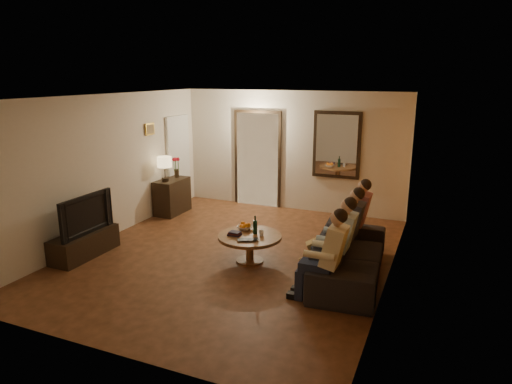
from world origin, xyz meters
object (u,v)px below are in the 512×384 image
at_px(dresser, 172,196).
at_px(tv_stand, 85,244).
at_px(person_a, 329,260).
at_px(person_c, 348,231).
at_px(tv, 81,214).
at_px(person_b, 339,244).
at_px(wine_bottle, 255,224).
at_px(sofa, 350,255).
at_px(dog, 321,245).
at_px(bowl, 245,228).
at_px(coffee_table, 250,248).
at_px(table_lamp, 165,169).
at_px(person_d, 356,220).
at_px(laptop, 248,241).

relative_size(dresser, tv_stand, 0.69).
xyz_separation_m(person_a, person_c, (0.00, 1.20, 0.00)).
height_order(tv, person_b, person_b).
bearing_deg(wine_bottle, dresser, 147.78).
relative_size(dresser, person_a, 0.70).
relative_size(dresser, person_b, 0.70).
bearing_deg(sofa, wine_bottle, 84.44).
bearing_deg(person_b, dog, 122.27).
bearing_deg(tv_stand, wine_bottle, 19.46).
xyz_separation_m(dresser, wine_bottle, (2.67, -1.69, 0.23)).
height_order(sofa, bowl, sofa).
bearing_deg(sofa, person_a, 169.03).
xyz_separation_m(sofa, dog, (-0.54, 0.39, -0.05)).
bearing_deg(tv, bowl, -66.46).
distance_m(person_a, dog, 1.40).
relative_size(coffee_table, wine_bottle, 3.29).
bearing_deg(wine_bottle, person_c, 10.83).
bearing_deg(table_lamp, person_d, -8.17).
height_order(table_lamp, coffee_table, table_lamp).
bearing_deg(tv, person_a, -89.72).
xyz_separation_m(tv, person_c, (4.11, 1.22, -0.13)).
height_order(sofa, person_b, person_b).
relative_size(tv, person_c, 0.94).
bearing_deg(table_lamp, tv, -90.00).
bearing_deg(coffee_table, dog, 23.87).
height_order(table_lamp, person_b, table_lamp).
height_order(dresser, person_a, person_a).
relative_size(person_c, laptop, 3.65).
xyz_separation_m(person_c, person_d, (0.00, 0.60, 0.00)).
bearing_deg(tv_stand, dresser, 90.00).
relative_size(person_a, coffee_table, 1.18).
relative_size(sofa, wine_bottle, 7.39).
distance_m(person_d, laptop, 1.88).
bearing_deg(wine_bottle, coffee_table, -116.57).
distance_m(dresser, sofa, 4.55).
distance_m(person_b, dog, 0.88).
bearing_deg(person_c, tv, -163.48).
distance_m(tv_stand, person_b, 4.18).
relative_size(dresser, tv, 0.75).
bearing_deg(bowl, person_a, -32.07).
bearing_deg(person_b, laptop, -177.73).
height_order(tv, coffee_table, tv).
bearing_deg(table_lamp, dresser, 90.00).
relative_size(dog, wine_bottle, 1.81).
xyz_separation_m(dresser, person_d, (4.11, -0.81, 0.23)).
bearing_deg(bowl, dresser, 147.37).
bearing_deg(dog, laptop, -165.50).
bearing_deg(person_c, laptop, -154.74).
bearing_deg(table_lamp, dog, -16.65).
relative_size(table_lamp, person_c, 0.45).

